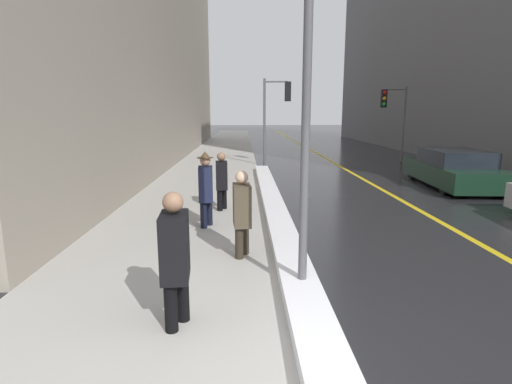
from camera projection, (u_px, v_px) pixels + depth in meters
ground_plane at (310, 378)px, 3.88m from camera, size 160.00×160.00×0.00m
sidewalk_slab at (214, 168)px, 18.52m from camera, size 4.00×80.00×0.01m
road_centre_stripe at (342, 168)px, 18.71m from camera, size 0.16×80.00×0.00m
snow_bank_curb at (275, 209)px, 10.20m from camera, size 0.55×15.61×0.20m
lamp_post at (306, 100)px, 5.22m from camera, size 0.28×0.28×4.45m
traffic_light_near at (278, 103)px, 18.89m from camera, size 1.31×0.33×4.11m
traffic_light_far at (392, 108)px, 20.47m from camera, size 1.31×0.33×3.84m
pedestrian_with_shoulder_bag at (175, 254)px, 4.65m from camera, size 0.36×0.76×1.66m
pedestrian_nearside at (242, 210)px, 6.98m from camera, size 0.34×0.53×1.55m
pedestrian_in_glasses at (206, 186)px, 8.83m from camera, size 0.36×0.75×1.71m
pedestrian_trailing at (222, 178)px, 10.40m from camera, size 0.33×0.52×1.53m
parked_car_dark_green at (453, 169)px, 13.87m from camera, size 2.26×4.94×1.28m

